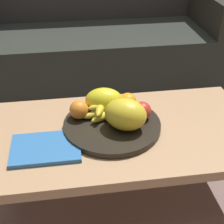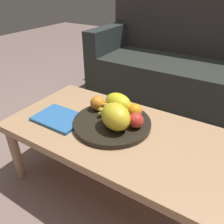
{
  "view_description": "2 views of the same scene",
  "coord_description": "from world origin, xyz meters",
  "views": [
    {
      "loc": [
        -0.19,
        -1.04,
        1.15
      ],
      "look_at": [
        -0.03,
        0.02,
        0.46
      ],
      "focal_mm": 53.18,
      "sensor_mm": 36.0,
      "label": 1
    },
    {
      "loc": [
        0.45,
        -0.76,
        1.01
      ],
      "look_at": [
        -0.03,
        0.02,
        0.46
      ],
      "focal_mm": 35.54,
      "sensor_mm": 36.0,
      "label": 2
    }
  ],
  "objects": [
    {
      "name": "orange_left",
      "position": [
        -0.16,
        0.08,
        0.44
      ],
      "size": [
        0.08,
        0.08,
        0.08
      ],
      "primitive_type": "sphere",
      "color": "orange",
      "rests_on": "fruit_bowl"
    },
    {
      "name": "fruit_bowl",
      "position": [
        -0.03,
        0.02,
        0.39
      ],
      "size": [
        0.39,
        0.39,
        0.03
      ],
      "primitive_type": "cylinder",
      "color": "black",
      "rests_on": "coffee_table"
    },
    {
      "name": "melon_smaller_beside",
      "position": [
        -0.05,
        0.11,
        0.46
      ],
      "size": [
        0.17,
        0.13,
        0.1
      ],
      "primitive_type": "ellipsoid",
      "rotation": [
        0.0,
        0.0,
        -0.16
      ],
      "color": "yellow",
      "rests_on": "fruit_bowl"
    },
    {
      "name": "coffee_table",
      "position": [
        0.0,
        0.0,
        0.34
      ],
      "size": [
        1.08,
        0.57,
        0.38
      ],
      "color": "tan",
      "rests_on": "ground_plane"
    },
    {
      "name": "melon_large_front",
      "position": [
        0.01,
        -0.02,
        0.47
      ],
      "size": [
        0.2,
        0.19,
        0.12
      ],
      "primitive_type": "ellipsoid",
      "rotation": [
        0.0,
        0.0,
        -0.5
      ],
      "color": "yellow",
      "rests_on": "fruit_bowl"
    },
    {
      "name": "magazine",
      "position": [
        -0.29,
        -0.08,
        0.39
      ],
      "size": [
        0.25,
        0.18,
        0.02
      ],
      "primitive_type": "cube",
      "rotation": [
        0.0,
        0.0,
        -0.0
      ],
      "color": "#2F6CAE",
      "rests_on": "coffee_table"
    },
    {
      "name": "couch",
      "position": [
        0.03,
        1.19,
        0.3
      ],
      "size": [
        1.7,
        0.7,
        0.9
      ],
      "color": "#282D27",
      "rests_on": "ground_plane"
    },
    {
      "name": "apple_front",
      "position": [
        0.09,
        0.03,
        0.44
      ],
      "size": [
        0.07,
        0.07,
        0.07
      ],
      "primitive_type": "sphere",
      "color": "red",
      "rests_on": "fruit_bowl"
    },
    {
      "name": "orange_front",
      "position": [
        0.04,
        0.11,
        0.44
      ],
      "size": [
        0.07,
        0.07,
        0.07
      ],
      "primitive_type": "sphere",
      "color": "orange",
      "rests_on": "fruit_bowl"
    },
    {
      "name": "banana_bunch",
      "position": [
        -0.06,
        0.07,
        0.43
      ],
      "size": [
        0.18,
        0.18,
        0.06
      ],
      "color": "yellow",
      "rests_on": "fruit_bowl"
    },
    {
      "name": "ground_plane",
      "position": [
        0.0,
        0.0,
        0.0
      ],
      "size": [
        8.0,
        8.0,
        0.0
      ],
      "primitive_type": "plane",
      "color": "#7F6660"
    }
  ]
}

